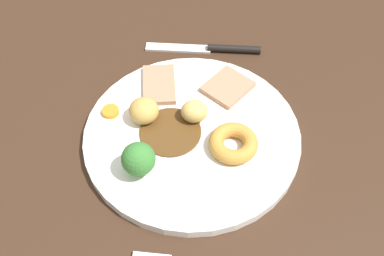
# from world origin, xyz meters

# --- Properties ---
(dining_table) EXTENTS (1.20, 0.84, 0.04)m
(dining_table) POSITION_xyz_m (0.00, 0.00, 0.02)
(dining_table) COLOR #382316
(dining_table) RESTS_ON ground
(dinner_plate) EXTENTS (0.30, 0.30, 0.01)m
(dinner_plate) POSITION_xyz_m (0.00, -0.02, 0.04)
(dinner_plate) COLOR white
(dinner_plate) RESTS_ON dining_table
(gravy_pool) EXTENTS (0.08, 0.08, 0.00)m
(gravy_pool) POSITION_xyz_m (0.00, 0.01, 0.05)
(gravy_pool) COLOR #563819
(gravy_pool) RESTS_ON dinner_plate
(meat_slice_main) EXTENTS (0.08, 0.08, 0.01)m
(meat_slice_main) POSITION_xyz_m (0.08, -0.07, 0.05)
(meat_slice_main) COLOR tan
(meat_slice_main) RESTS_ON dinner_plate
(meat_slice_under) EXTENTS (0.08, 0.05, 0.01)m
(meat_slice_under) POSITION_xyz_m (0.09, 0.03, 0.05)
(meat_slice_under) COLOR tan
(meat_slice_under) RESTS_ON dinner_plate
(yorkshire_pudding) EXTENTS (0.07, 0.07, 0.02)m
(yorkshire_pudding) POSITION_xyz_m (-0.02, -0.08, 0.06)
(yorkshire_pudding) COLOR #C68938
(yorkshire_pudding) RESTS_ON dinner_plate
(roast_potato_left) EXTENTS (0.03, 0.04, 0.03)m
(roast_potato_left) POSITION_xyz_m (0.03, -0.02, 0.07)
(roast_potato_left) COLOR #D8B260
(roast_potato_left) RESTS_ON dinner_plate
(roast_potato_right) EXTENTS (0.05, 0.05, 0.03)m
(roast_potato_right) POSITION_xyz_m (0.02, 0.05, 0.07)
(roast_potato_right) COLOR tan
(roast_potato_right) RESTS_ON dinner_plate
(carrot_coin_front) EXTENTS (0.02, 0.02, 0.01)m
(carrot_coin_front) POSITION_xyz_m (0.03, 0.09, 0.05)
(carrot_coin_front) COLOR orange
(carrot_coin_front) RESTS_ON dinner_plate
(broccoli_floret) EXTENTS (0.04, 0.04, 0.05)m
(broccoli_floret) POSITION_xyz_m (-0.06, 0.04, 0.08)
(broccoli_floret) COLOR #8CB766
(broccoli_floret) RESTS_ON dinner_plate
(knife) EXTENTS (0.02, 0.19, 0.01)m
(knife) POSITION_xyz_m (0.18, -0.05, 0.04)
(knife) COLOR black
(knife) RESTS_ON dining_table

